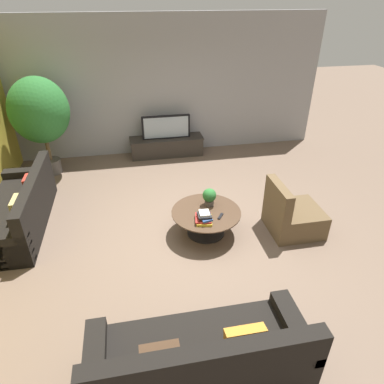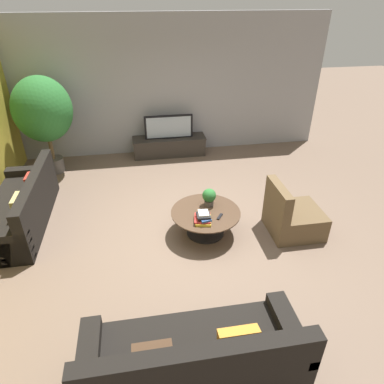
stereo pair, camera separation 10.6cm
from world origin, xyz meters
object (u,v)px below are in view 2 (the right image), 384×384
Objects in this scene: armchair_wicker at (292,217)px; coffee_table at (206,218)px; television at (169,127)px; couch_by_wall at (21,209)px; potted_plant_tabletop at (209,197)px; potted_palm_tall at (43,111)px; media_console at (169,146)px; couch_near_entry at (194,359)px.

coffee_table is at bearing 82.25° from armchair_wicker.
coffee_table is at bearing -85.70° from television.
couch_by_wall is 7.58× the size of potted_plant_tabletop.
potted_palm_tall reaches higher than couch_by_wall.
coffee_table is 3.02m from couch_by_wall.
couch_by_wall is at bearing -138.90° from media_console.
television is 5.45m from couch_near_entry.
coffee_table is 3.73× the size of potted_plant_tabletop.
media_console is at bearing 25.77° from armchair_wicker.
armchair_wicker is 0.43× the size of potted_palm_tall.
potted_plant_tabletop is (3.01, -0.59, 0.28)m from couch_by_wall.
couch_by_wall is at bearing 168.98° from potted_plant_tabletop.
coffee_table is 2.39m from couch_near_entry.
media_console is 5.78× the size of potted_plant_tabletop.
coffee_table is at bearing -44.10° from potted_palm_tall.
media_console is at bearing 131.10° from couch_by_wall.
coffee_table is 3.95m from potted_palm_tall.
armchair_wicker is (1.59, -3.30, 0.05)m from media_console.
couch_near_entry is at bearing 37.24° from couch_by_wall.
television reaches higher than media_console.
coffee_table is 0.50× the size of couch_near_entry.
potted_palm_tall reaches higher than potted_plant_tabletop.
media_console is 2.97m from potted_plant_tabletop.
media_console is at bearing 96.25° from potted_plant_tabletop.
potted_palm_tall is (-2.74, 2.66, 1.04)m from coffee_table.
armchair_wicker is (1.59, -3.29, -0.41)m from television.
armchair_wicker reaches higher than potted_plant_tabletop.
media_console is 0.46m from television.
media_console is at bearing 90.00° from television.
coffee_table is at bearing -116.35° from potted_plant_tabletop.
television is at bearing 25.78° from armchair_wicker.
potted_palm_tall reaches higher than media_console.
couch_near_entry is 2.60m from potted_plant_tabletop.
potted_plant_tabletop is at bearing 74.11° from armchair_wicker.
couch_by_wall is at bearing -138.92° from television.
couch_by_wall is 3.08m from potted_plant_tabletop.
couch_near_entry is at bearing -93.68° from media_console.
coffee_table is at bearing 75.37° from couch_by_wall.
television reaches higher than potted_plant_tabletop.
coffee_table is 0.34m from potted_plant_tabletop.
television is 0.50× the size of couch_by_wall.
media_console is 0.84× the size of potted_palm_tall.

